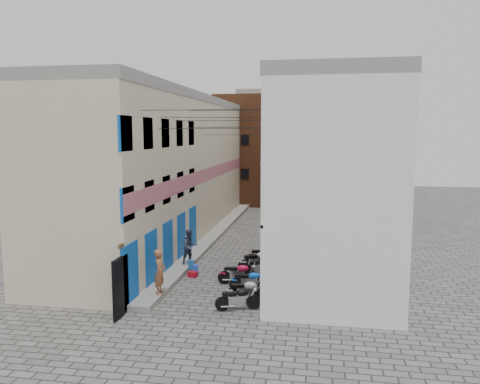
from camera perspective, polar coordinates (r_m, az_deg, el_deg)
The scene contains 21 objects.
ground at distance 17.63m, azimuth -5.92°, elevation -14.86°, with size 90.00×90.00×0.00m, color #54524F.
plinth at distance 30.16m, azimuth -3.07°, elevation -5.21°, with size 0.90×26.00×0.25m, color gray.
building_left at distance 30.26m, azimuth -8.58°, elevation 3.13°, with size 5.10×27.00×9.00m.
building_right at distance 28.80m, azimuth 10.70°, elevation 2.90°, with size 5.94×26.00×9.00m.
building_far_brick_left at distance 44.23m, azimuth 1.23°, elevation 5.14°, with size 6.00×6.00×10.00m, color brown.
building_far_brick_right at distance 45.82m, azimuth 7.80°, elevation 3.89°, with size 5.00×6.00×8.00m, color brown.
building_far_concrete at distance 49.94m, azimuth 4.52°, elevation 5.93°, with size 8.00×5.00×11.00m, color gray.
far_shopfront at distance 41.52m, azimuth 3.38°, elevation -0.28°, with size 2.00×0.30×2.40m, color black.
overhead_wires at distance 23.79m, azimuth -1.17°, elevation 8.44°, with size 5.80×13.02×1.32m.
motorcycle_a at distance 17.94m, azimuth -0.26°, elevation -12.71°, with size 0.55×1.73×1.00m, color black, non-canonical shape.
motorcycle_b at distance 18.83m, azimuth 0.70°, elevation -11.78°, with size 0.53×1.68×0.97m, color silver, non-canonical shape.
motorcycle_c at distance 19.92m, azimuth 1.22°, elevation -10.64°, with size 0.55×1.75×1.01m, color blue, non-canonical shape.
motorcycle_d at distance 20.84m, azimuth -0.19°, elevation -9.76°, with size 0.58×1.82×1.06m, color #AE0C32, non-canonical shape.
motorcycle_e at distance 21.73m, azimuth 2.53°, elevation -8.92°, with size 0.63×1.99×1.15m, color black, non-canonical shape.
motorcycle_f at distance 22.65m, azimuth 2.22°, elevation -8.24°, with size 0.63×2.01×1.16m, color #AFB0B4, non-canonical shape.
motorcycle_g at distance 23.63m, azimuth 3.03°, elevation -7.66°, with size 0.60×1.91×1.10m, color black, non-canonical shape.
person_a at distance 19.08m, azimuth -9.74°, elevation -9.54°, with size 0.65×0.43×1.80m, color #9A5C38.
person_b at distance 23.14m, azimuth -6.12°, elevation -6.63°, with size 0.82×0.64×1.69m, color #32354C.
water_jug_near at distance 22.40m, azimuth -5.44°, elevation -9.40°, with size 0.28×0.28×0.44m, color blue.
water_jug_far at distance 22.95m, azimuth -6.00°, elevation -8.91°, with size 0.33×0.33×0.52m, color #2164A7.
red_crate at distance 22.02m, azimuth -5.79°, elevation -9.96°, with size 0.40×0.30×0.25m, color #A90C1B.
Camera 1 is at (4.44, -15.73, 6.62)m, focal length 35.00 mm.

